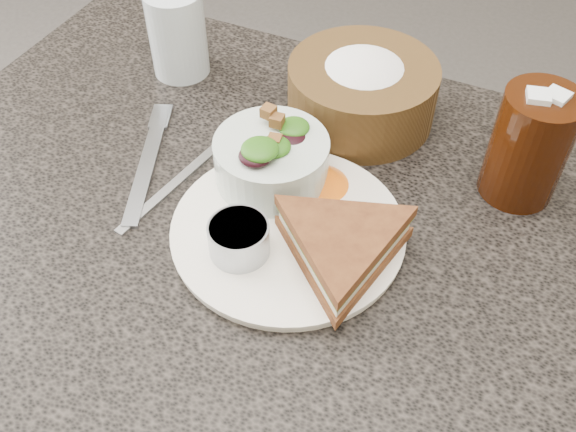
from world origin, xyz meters
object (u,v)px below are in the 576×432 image
(dinner_plate, at_px, (288,231))
(salad_bowl, at_px, (271,154))
(bread_basket, at_px, (363,83))
(dressing_ramekin, at_px, (239,239))
(dining_table, at_px, (285,381))
(sandwich, at_px, (342,246))
(water_glass, at_px, (177,33))
(cola_glass, at_px, (531,142))

(dinner_plate, height_order, salad_bowl, salad_bowl)
(bread_basket, bearing_deg, dressing_ramekin, -96.61)
(dining_table, xyz_separation_m, sandwich, (0.08, -0.03, 0.41))
(dinner_plate, distance_m, water_glass, 0.36)
(salad_bowl, bearing_deg, dinner_plate, -51.58)
(dressing_ramekin, height_order, bread_basket, bread_basket)
(sandwich, xyz_separation_m, salad_bowl, (-0.12, 0.08, 0.02))
(sandwich, relative_size, salad_bowl, 1.31)
(bread_basket, relative_size, cola_glass, 1.30)
(sandwich, bearing_deg, cola_glass, 95.42)
(salad_bowl, relative_size, dressing_ramekin, 2.04)
(dining_table, distance_m, bread_basket, 0.48)
(dressing_ramekin, relative_size, water_glass, 0.54)
(dinner_plate, distance_m, sandwich, 0.08)
(dressing_ramekin, bearing_deg, salad_bowl, 98.68)
(salad_bowl, xyz_separation_m, water_glass, (-0.22, 0.16, 0.01))
(dining_table, height_order, water_glass, water_glass)
(dining_table, xyz_separation_m, bread_basket, (0.01, 0.22, 0.43))
(dinner_plate, distance_m, salad_bowl, 0.09)
(dressing_ramekin, height_order, water_glass, water_glass)
(dinner_plate, height_order, bread_basket, bread_basket)
(dinner_plate, distance_m, dressing_ramekin, 0.07)
(cola_glass, bearing_deg, sandwich, -126.32)
(dressing_ramekin, xyz_separation_m, cola_glass, (0.25, 0.23, 0.04))
(dining_table, height_order, sandwich, sandwich)
(dining_table, bearing_deg, water_glass, 141.24)
(bread_basket, bearing_deg, dining_table, -93.10)
(dressing_ramekin, distance_m, bread_basket, 0.28)
(dining_table, relative_size, sandwich, 5.68)
(cola_glass, xyz_separation_m, water_glass, (-0.49, 0.04, -0.01))
(dining_table, bearing_deg, bread_basket, 86.90)
(dining_table, height_order, cola_glass, cola_glass)
(dining_table, distance_m, dressing_ramekin, 0.41)
(dining_table, xyz_separation_m, dinner_plate, (0.01, -0.01, 0.38))
(sandwich, relative_size, cola_glass, 1.19)
(cola_glass, bearing_deg, salad_bowl, -156.64)
(dinner_plate, bearing_deg, cola_glass, 39.65)
(dinner_plate, height_order, sandwich, sandwich)
(dining_table, bearing_deg, salad_bowl, 127.25)
(sandwich, distance_m, salad_bowl, 0.15)
(dining_table, xyz_separation_m, water_glass, (-0.26, 0.21, 0.44))
(dinner_plate, bearing_deg, dining_table, 132.62)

